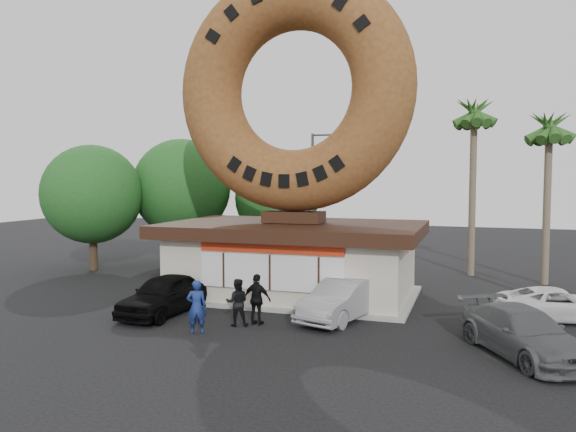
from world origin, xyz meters
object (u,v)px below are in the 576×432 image
(person_right, at_px, (257,299))
(car_silver, at_px, (342,300))
(person_left, at_px, (197,307))
(person_center, at_px, (237,302))
(car_grey, at_px, (523,333))
(street_lamp, at_px, (315,190))
(donut_shop, at_px, (294,257))
(car_white, at_px, (558,304))
(car_black, at_px, (164,295))
(giant_donut, at_px, (294,90))

(person_right, height_order, car_silver, person_right)
(person_left, bearing_deg, person_center, -148.91)
(car_grey, bearing_deg, street_lamp, 94.61)
(donut_shop, height_order, person_center, donut_shop)
(car_grey, height_order, car_white, car_grey)
(street_lamp, height_order, person_left, street_lamp)
(person_left, relative_size, person_right, 1.00)
(person_right, relative_size, car_white, 0.42)
(car_black, height_order, car_white, car_black)
(car_silver, xyz_separation_m, car_grey, (6.07, -2.52, -0.04))
(person_right, bearing_deg, giant_donut, -81.12)
(donut_shop, bearing_deg, person_center, -93.75)
(donut_shop, distance_m, person_left, 6.99)
(person_center, bearing_deg, donut_shop, -114.29)
(person_left, bearing_deg, car_black, -63.61)
(street_lamp, height_order, person_center, street_lamp)
(car_grey, bearing_deg, car_silver, 127.69)
(donut_shop, distance_m, car_white, 10.75)
(donut_shop, height_order, car_silver, donut_shop)
(person_left, xyz_separation_m, car_silver, (4.27, 3.41, -0.17))
(car_white, bearing_deg, donut_shop, 70.42)
(street_lamp, distance_m, person_right, 15.68)
(giant_donut, height_order, person_left, giant_donut)
(person_center, bearing_deg, car_black, -31.59)
(person_right, distance_m, car_white, 11.14)
(person_left, bearing_deg, car_white, -178.79)
(person_center, relative_size, car_grey, 0.35)
(giant_donut, bearing_deg, person_center, -93.74)
(car_black, distance_m, car_silver, 6.89)
(person_right, relative_size, car_grey, 0.38)
(giant_donut, distance_m, car_silver, 9.52)
(donut_shop, relative_size, car_grey, 2.29)
(car_silver, bearing_deg, street_lamp, 125.66)
(street_lamp, relative_size, person_left, 4.35)
(street_lamp, distance_m, car_white, 17.14)
(car_black, xyz_separation_m, car_silver, (6.74, 1.41, -0.02))
(person_center, bearing_deg, street_lamp, -105.02)
(donut_shop, bearing_deg, car_grey, -33.21)
(giant_donut, xyz_separation_m, car_grey, (9.06, -5.95, -8.39))
(giant_donut, bearing_deg, person_left, -100.55)
(giant_donut, distance_m, person_center, 9.92)
(person_right, bearing_deg, person_left, 54.26)
(donut_shop, distance_m, car_grey, 10.89)
(person_right, bearing_deg, donut_shop, -81.11)
(donut_shop, bearing_deg, car_silver, -48.75)
(car_black, relative_size, car_grey, 0.92)
(giant_donut, distance_m, person_left, 10.74)
(person_center, relative_size, person_right, 0.92)
(person_right, height_order, car_black, person_right)
(car_silver, bearing_deg, car_white, 32.88)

